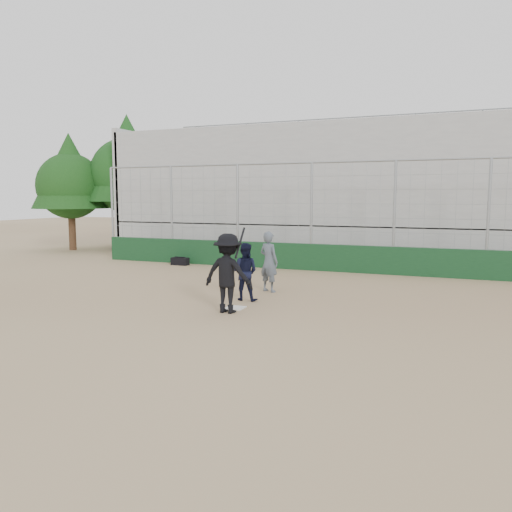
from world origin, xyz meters
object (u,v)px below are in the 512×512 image
at_px(catcher_crouched, 245,281).
at_px(equipment_bag, 180,261).
at_px(umpire, 269,265).
at_px(batter_at_plate, 228,273).

height_order(catcher_crouched, equipment_bag, catcher_crouched).
bearing_deg(umpire, batter_at_plate, 113.12).
xyz_separation_m(catcher_crouched, equipment_bag, (-5.15, 5.45, -0.37)).
bearing_deg(catcher_crouched, equipment_bag, 133.37).
height_order(batter_at_plate, catcher_crouched, batter_at_plate).
bearing_deg(equipment_bag, batter_at_plate, -52.25).
bearing_deg(catcher_crouched, umpire, 83.42).
distance_m(umpire, equipment_bag, 6.71).
xyz_separation_m(batter_at_plate, equipment_bag, (-5.32, 6.87, -0.79)).
bearing_deg(batter_at_plate, catcher_crouched, 96.69).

